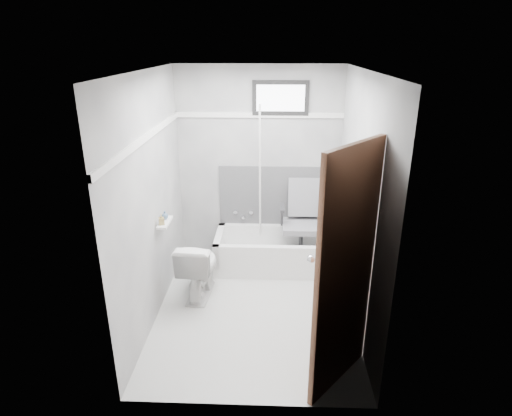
{
  "coord_description": "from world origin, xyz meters",
  "views": [
    {
      "loc": [
        0.16,
        -3.83,
        2.63
      ],
      "look_at": [
        0.0,
        0.35,
        1.0
      ],
      "focal_mm": 30.0,
      "sensor_mm": 36.0,
      "label": 1
    }
  ],
  "objects_px": {
    "bathtub": "(276,251)",
    "office_chair": "(302,221)",
    "soap_bottle_a": "(161,220)",
    "soap_bottle_b": "(165,215)",
    "door": "(389,296)",
    "toilet": "(199,268)"
  },
  "relations": [
    {
      "from": "toilet",
      "to": "soap_bottle_b",
      "type": "xyz_separation_m",
      "value": [
        -0.32,
        -0.03,
        0.63
      ]
    },
    {
      "from": "bathtub",
      "to": "office_chair",
      "type": "height_order",
      "value": "office_chair"
    },
    {
      "from": "toilet",
      "to": "soap_bottle_b",
      "type": "distance_m",
      "value": 0.71
    },
    {
      "from": "soap_bottle_a",
      "to": "soap_bottle_b",
      "type": "relative_size",
      "value": 1.31
    },
    {
      "from": "bathtub",
      "to": "office_chair",
      "type": "xyz_separation_m",
      "value": [
        0.3,
        0.05,
        0.38
      ]
    },
    {
      "from": "bathtub",
      "to": "soap_bottle_a",
      "type": "xyz_separation_m",
      "value": [
        -1.17,
        -0.85,
        0.76
      ]
    },
    {
      "from": "bathtub",
      "to": "office_chair",
      "type": "distance_m",
      "value": 0.49
    },
    {
      "from": "office_chair",
      "to": "door",
      "type": "bearing_deg",
      "value": -79.17
    },
    {
      "from": "office_chair",
      "to": "soap_bottle_a",
      "type": "relative_size",
      "value": 8.18
    },
    {
      "from": "office_chair",
      "to": "soap_bottle_b",
      "type": "bearing_deg",
      "value": -153.1
    },
    {
      "from": "door",
      "to": "toilet",
      "type": "bearing_deg",
      "value": 136.3
    },
    {
      "from": "door",
      "to": "soap_bottle_b",
      "type": "distance_m",
      "value": 2.44
    },
    {
      "from": "office_chair",
      "to": "toilet",
      "type": "distance_m",
      "value": 1.39
    },
    {
      "from": "office_chair",
      "to": "toilet",
      "type": "height_order",
      "value": "office_chair"
    },
    {
      "from": "bathtub",
      "to": "door",
      "type": "distance_m",
      "value": 2.46
    },
    {
      "from": "soap_bottle_b",
      "to": "office_chair",
      "type": "bearing_deg",
      "value": 27.28
    },
    {
      "from": "toilet",
      "to": "door",
      "type": "height_order",
      "value": "door"
    },
    {
      "from": "door",
      "to": "soap_bottle_a",
      "type": "xyz_separation_m",
      "value": [
        -1.92,
        1.36,
        -0.03
      ]
    },
    {
      "from": "soap_bottle_b",
      "to": "bathtub",
      "type": "bearing_deg",
      "value": 31.22
    },
    {
      "from": "soap_bottle_a",
      "to": "soap_bottle_b",
      "type": "bearing_deg",
      "value": 90.0
    },
    {
      "from": "bathtub",
      "to": "door",
      "type": "bearing_deg",
      "value": -71.25
    },
    {
      "from": "office_chair",
      "to": "door",
      "type": "distance_m",
      "value": 2.34
    }
  ]
}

